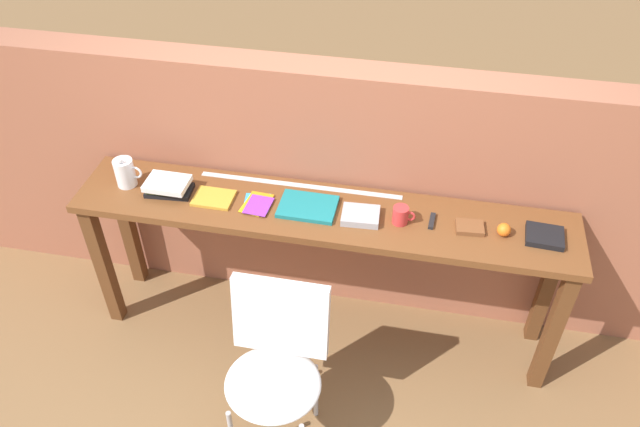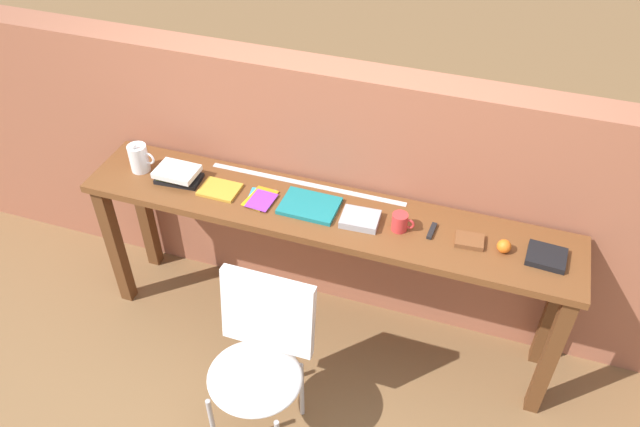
{
  "view_description": "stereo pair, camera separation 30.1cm",
  "coord_description": "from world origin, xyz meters",
  "px_view_note": "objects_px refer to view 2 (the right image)",
  "views": [
    {
      "loc": [
        0.44,
        -1.99,
        2.86
      ],
      "look_at": [
        0.0,
        0.25,
        0.9
      ],
      "focal_mm": 35.0,
      "sensor_mm": 36.0,
      "label": 1
    },
    {
      "loc": [
        0.73,
        -1.91,
        2.86
      ],
      "look_at": [
        0.0,
        0.25,
        0.9
      ],
      "focal_mm": 35.0,
      "sensor_mm": 36.0,
      "label": 2
    }
  ],
  "objects_px": {
    "pamphlet_pile_colourful": "(261,199)",
    "book_open_centre": "(310,206)",
    "mug": "(400,222)",
    "chair_white_moulded": "(260,355)",
    "leather_journal_brown": "(469,241)",
    "book_stack_leftmost": "(177,174)",
    "magazine_cycling": "(220,189)",
    "book_repair_rightmost": "(546,257)",
    "pitcher_white": "(139,158)",
    "multitool_folded": "(432,231)",
    "sports_ball_small": "(504,246)"
  },
  "relations": [
    {
      "from": "sports_ball_small",
      "to": "leather_journal_brown",
      "type": "bearing_deg",
      "value": 176.68
    },
    {
      "from": "book_stack_leftmost",
      "to": "mug",
      "type": "distance_m",
      "value": 1.18
    },
    {
      "from": "chair_white_moulded",
      "to": "book_stack_leftmost",
      "type": "bearing_deg",
      "value": 137.3
    },
    {
      "from": "mug",
      "to": "chair_white_moulded",
      "type": "bearing_deg",
      "value": -125.85
    },
    {
      "from": "pitcher_white",
      "to": "magazine_cycling",
      "type": "xyz_separation_m",
      "value": [
        0.47,
        -0.03,
        -0.07
      ]
    },
    {
      "from": "pamphlet_pile_colourful",
      "to": "book_repair_rightmost",
      "type": "height_order",
      "value": "book_repair_rightmost"
    },
    {
      "from": "pitcher_white",
      "to": "chair_white_moulded",
      "type": "bearing_deg",
      "value": -35.66
    },
    {
      "from": "book_stack_leftmost",
      "to": "mug",
      "type": "relative_size",
      "value": 2.17
    },
    {
      "from": "pamphlet_pile_colourful",
      "to": "leather_journal_brown",
      "type": "xyz_separation_m",
      "value": [
        1.04,
        0.02,
        0.01
      ]
    },
    {
      "from": "mug",
      "to": "leather_journal_brown",
      "type": "xyz_separation_m",
      "value": [
        0.33,
        0.01,
        -0.03
      ]
    },
    {
      "from": "chair_white_moulded",
      "to": "leather_journal_brown",
      "type": "bearing_deg",
      "value": 39.73
    },
    {
      "from": "mug",
      "to": "book_open_centre",
      "type": "bearing_deg",
      "value": 178.13
    },
    {
      "from": "magazine_cycling",
      "to": "sports_ball_small",
      "type": "height_order",
      "value": "sports_ball_small"
    },
    {
      "from": "magazine_cycling",
      "to": "leather_journal_brown",
      "type": "bearing_deg",
      "value": 1.52
    },
    {
      "from": "book_open_centre",
      "to": "book_repair_rightmost",
      "type": "relative_size",
      "value": 1.64
    },
    {
      "from": "pitcher_white",
      "to": "multitool_folded",
      "type": "height_order",
      "value": "pitcher_white"
    },
    {
      "from": "book_open_centre",
      "to": "magazine_cycling",
      "type": "bearing_deg",
      "value": -176.68
    },
    {
      "from": "book_stack_leftmost",
      "to": "pamphlet_pile_colourful",
      "type": "distance_m",
      "value": 0.47
    },
    {
      "from": "pitcher_white",
      "to": "magazine_cycling",
      "type": "distance_m",
      "value": 0.48
    },
    {
      "from": "chair_white_moulded",
      "to": "book_stack_leftmost",
      "type": "height_order",
      "value": "book_stack_leftmost"
    },
    {
      "from": "book_open_centre",
      "to": "leather_journal_brown",
      "type": "xyz_separation_m",
      "value": [
        0.78,
        -0.0,
        0.0
      ]
    },
    {
      "from": "chair_white_moulded",
      "to": "multitool_folded",
      "type": "relative_size",
      "value": 8.1
    },
    {
      "from": "chair_white_moulded",
      "to": "pamphlet_pile_colourful",
      "type": "height_order",
      "value": "same"
    },
    {
      "from": "chair_white_moulded",
      "to": "book_repair_rightmost",
      "type": "height_order",
      "value": "book_repair_rightmost"
    },
    {
      "from": "chair_white_moulded",
      "to": "leather_journal_brown",
      "type": "xyz_separation_m",
      "value": [
        0.8,
        0.66,
        0.37
      ]
    },
    {
      "from": "book_stack_leftmost",
      "to": "book_repair_rightmost",
      "type": "height_order",
      "value": "book_stack_leftmost"
    },
    {
      "from": "chair_white_moulded",
      "to": "multitool_folded",
      "type": "xyz_separation_m",
      "value": [
        0.62,
        0.68,
        0.36
      ]
    },
    {
      "from": "leather_journal_brown",
      "to": "sports_ball_small",
      "type": "bearing_deg",
      "value": -7.84
    },
    {
      "from": "magazine_cycling",
      "to": "pamphlet_pile_colourful",
      "type": "xyz_separation_m",
      "value": [
        0.23,
        0.0,
        -0.0
      ]
    },
    {
      "from": "pitcher_white",
      "to": "book_stack_leftmost",
      "type": "bearing_deg",
      "value": -4.68
    },
    {
      "from": "multitool_folded",
      "to": "leather_journal_brown",
      "type": "height_order",
      "value": "leather_journal_brown"
    },
    {
      "from": "pitcher_white",
      "to": "book_open_centre",
      "type": "distance_m",
      "value": 0.95
    },
    {
      "from": "multitool_folded",
      "to": "book_open_centre",
      "type": "bearing_deg",
      "value": -178.7
    },
    {
      "from": "pamphlet_pile_colourful",
      "to": "book_repair_rightmost",
      "type": "bearing_deg",
      "value": 0.85
    },
    {
      "from": "chair_white_moulded",
      "to": "pitcher_white",
      "type": "height_order",
      "value": "pitcher_white"
    },
    {
      "from": "mug",
      "to": "book_repair_rightmost",
      "type": "distance_m",
      "value": 0.67
    },
    {
      "from": "multitool_folded",
      "to": "leather_journal_brown",
      "type": "distance_m",
      "value": 0.18
    },
    {
      "from": "mug",
      "to": "leather_journal_brown",
      "type": "relative_size",
      "value": 0.85
    },
    {
      "from": "magazine_cycling",
      "to": "multitool_folded",
      "type": "xyz_separation_m",
      "value": [
        1.08,
        0.03,
        0.0
      ]
    },
    {
      "from": "book_repair_rightmost",
      "to": "sports_ball_small",
      "type": "bearing_deg",
      "value": -172.83
    },
    {
      "from": "chair_white_moulded",
      "to": "multitool_folded",
      "type": "height_order",
      "value": "multitool_folded"
    },
    {
      "from": "chair_white_moulded",
      "to": "magazine_cycling",
      "type": "relative_size",
      "value": 4.52
    },
    {
      "from": "leather_journal_brown",
      "to": "sports_ball_small",
      "type": "relative_size",
      "value": 2.03
    },
    {
      "from": "chair_white_moulded",
      "to": "sports_ball_small",
      "type": "bearing_deg",
      "value": 34.49
    },
    {
      "from": "mug",
      "to": "multitool_folded",
      "type": "relative_size",
      "value": 1.0
    },
    {
      "from": "pitcher_white",
      "to": "pamphlet_pile_colourful",
      "type": "height_order",
      "value": "pitcher_white"
    },
    {
      "from": "magazine_cycling",
      "to": "leather_journal_brown",
      "type": "xyz_separation_m",
      "value": [
        1.26,
        0.02,
        0.0
      ]
    },
    {
      "from": "chair_white_moulded",
      "to": "pamphlet_pile_colourful",
      "type": "relative_size",
      "value": 4.75
    },
    {
      "from": "book_stack_leftmost",
      "to": "book_repair_rightmost",
      "type": "distance_m",
      "value": 1.85
    },
    {
      "from": "pamphlet_pile_colourful",
      "to": "book_open_centre",
      "type": "relative_size",
      "value": 0.67
    }
  ]
}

